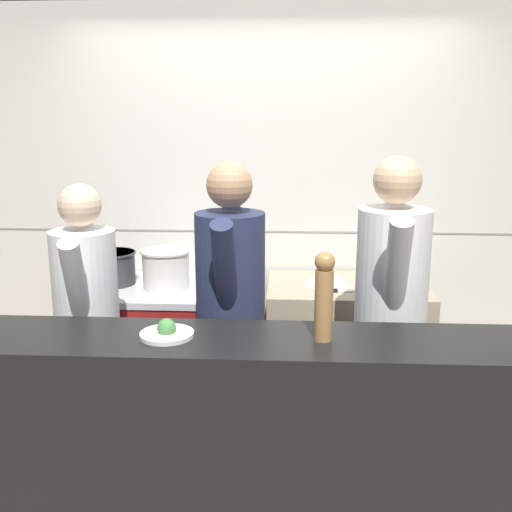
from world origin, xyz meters
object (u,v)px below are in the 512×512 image
braising_pot (226,270)px  pepper_mill (324,294)px  stock_pot (113,267)px  sauce_pot (166,268)px  chefs_knife (346,291)px  chef_head_cook (88,322)px  oven_range (170,351)px  plated_dish_main (167,332)px  chef_sous (231,312)px  chef_line (390,312)px  mixing_bowl_steel (327,276)px

braising_pot → pepper_mill: 1.38m
stock_pot → sauce_pot: sauce_pot is taller
chefs_knife → chef_head_cook: chef_head_cook is taller
oven_range → plated_dish_main: (0.25, -1.24, 0.60)m
sauce_pot → chef_head_cook: size_ratio=0.19×
chefs_knife → plated_dish_main: 1.38m
chef_head_cook → chef_sous: bearing=-6.2°
oven_range → braising_pot: size_ratio=4.43×
oven_range → plated_dish_main: plated_dish_main is taller
pepper_mill → stock_pot: bearing=134.3°
sauce_pot → chef_line: bearing=-28.4°
pepper_mill → chef_sous: chef_sous is taller
sauce_pot → chefs_knife: (1.09, -0.12, -0.09)m
chef_head_cook → plated_dish_main: bearing=-53.5°
oven_range → chef_line: 1.53m
chefs_knife → chef_line: 0.58m
stock_pot → chef_line: chef_line is taller
braising_pot → pepper_mill: (0.53, -1.26, 0.24)m
sauce_pot → pepper_mill: 1.53m
chef_sous → sauce_pot: bearing=125.6°
chefs_knife → plated_dish_main: bearing=-127.4°
chefs_knife → sauce_pot: bearing=173.5°
stock_pot → pepper_mill: pepper_mill is taller
oven_range → braising_pot: bearing=2.5°
chefs_knife → chef_sous: chef_sous is taller
sauce_pot → mixing_bowl_steel: (0.99, 0.02, -0.04)m
stock_pot → sauce_pot: bearing=-9.6°
oven_range → chef_head_cook: size_ratio=0.72×
braising_pot → chef_sous: chef_sous is taller
plated_dish_main → pepper_mill: (0.64, -0.00, 0.17)m
braising_pot → pepper_mill: pepper_mill is taller
chef_head_cook → chef_line: 1.52m
chefs_knife → pepper_mill: pepper_mill is taller
oven_range → chefs_knife: size_ratio=2.90×
oven_range → pepper_mill: 1.72m
chefs_knife → chef_line: bearing=-73.3°
chef_head_cook → pepper_mill: bearing=-32.5°
sauce_pot → pepper_mill: bearing=-53.7°
oven_range → stock_pot: stock_pot is taller
stock_pot → sauce_pot: 0.36m
stock_pot → chef_line: (1.61, -0.74, -0.02)m
chefs_knife → pepper_mill: 1.15m
chef_line → chefs_knife: bearing=111.6°
chef_line → oven_range: bearing=155.7°
sauce_pot → plated_dish_main: size_ratio=1.35×
sauce_pot → braising_pot: (0.37, 0.04, -0.02)m
oven_range → stock_pot: 0.65m
mixing_bowl_steel → chef_line: (0.27, -0.70, 0.01)m
plated_dish_main → chef_line: size_ratio=0.13×
sauce_pot → chef_sous: (0.46, -0.67, -0.05)m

